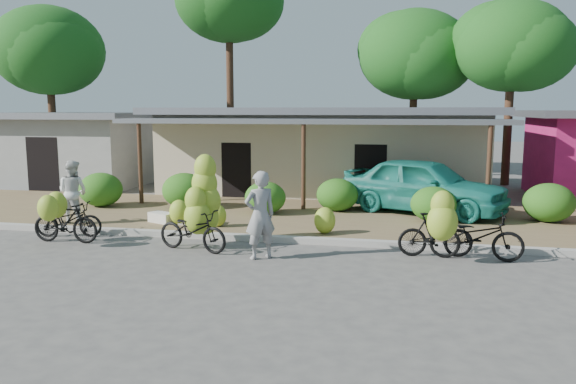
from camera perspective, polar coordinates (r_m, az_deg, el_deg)
name	(u,v)px	position (r m, az deg, el deg)	size (l,w,h in m)	color
ground	(254,263)	(12.22, -3.48, -7.21)	(100.00, 100.00, 0.00)	#4E4B48
sidewalk	(297,217)	(16.96, 0.92, -2.57)	(60.00, 6.00, 0.12)	olive
curb	(275,239)	(14.08, -1.36, -4.78)	(60.00, 0.25, 0.15)	#A8A399
shop_main	(325,149)	(22.56, 3.73, 4.40)	(13.00, 8.50, 3.35)	#C7B596
shop_grey	(77,148)	(26.47, -20.62, 4.24)	(7.00, 6.00, 3.15)	#979692
tree_back_left	(46,49)	(29.81, -23.36, 13.22)	(5.31, 5.20, 8.12)	#4A311D
tree_center_right	(411,53)	(28.10, 12.37, 13.64)	(5.39, 5.29, 7.97)	#4A311D
tree_near_right	(507,44)	(26.46, 21.38, 13.83)	(4.97, 4.84, 7.90)	#4A311D
hedge_0	(101,190)	(19.41, -18.48, 0.24)	(1.43, 1.29, 1.12)	#135314
hedge_1	(184,190)	(18.49, -10.49, 0.17)	(1.45, 1.31, 1.13)	#135314
hedge_2	(265,198)	(17.16, -2.32, -0.57)	(1.27, 1.14, 0.99)	#135314
hedge_3	(337,195)	(17.66, 5.03, -0.28)	(1.31, 1.18, 1.02)	#135314
hedge_4	(433,204)	(16.44, 14.56, -1.20)	(1.29, 1.16, 1.00)	#135314
hedge_5	(549,203)	(17.50, 24.98, -0.98)	(1.42, 1.28, 1.11)	#135314
bike_far_left	(67,218)	(15.54, -21.53, -2.43)	(1.81, 1.31, 1.29)	black
bike_left	(63,220)	(14.89, -21.89, -2.68)	(1.73, 1.12, 1.30)	black
bike_center	(198,214)	(13.44, -9.09, -2.22)	(1.97, 1.40, 2.24)	black
bike_right	(438,229)	(12.78, 14.98, -3.63)	(1.72, 1.27, 1.59)	black
bike_far_right	(476,237)	(13.00, 18.59, -4.31)	(2.04, 0.83, 1.05)	black
loose_banana_a	(179,212)	(15.84, -11.00, -2.01)	(0.55, 0.47, 0.69)	#AFC731
loose_banana_b	(218,216)	(15.39, -7.17, -2.39)	(0.49, 0.41, 0.61)	#AFC731
loose_banana_c	(325,220)	(14.44, 3.76, -2.89)	(0.55, 0.47, 0.69)	#AFC731
sack_near	(195,219)	(15.83, -9.47, -2.70)	(0.85, 0.40, 0.30)	white
sack_far	(162,217)	(16.26, -12.71, -2.54)	(0.75, 0.38, 0.28)	white
vendor	(260,215)	(12.36, -2.86, -2.36)	(0.72, 0.47, 1.96)	gray
bystander	(73,192)	(16.77, -21.03, 0.02)	(0.86, 0.67, 1.77)	silver
teal_van	(424,185)	(17.73, 13.66, 0.67)	(2.02, 5.03, 1.71)	#1C7F70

